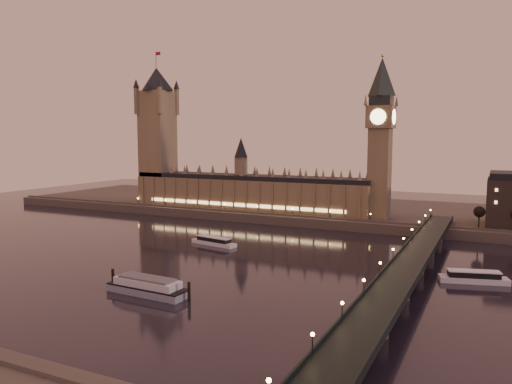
# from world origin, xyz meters

# --- Properties ---
(ground) EXTENTS (700.00, 700.00, 0.00)m
(ground) POSITION_xyz_m (0.00, 0.00, 0.00)
(ground) COLOR black
(ground) RESTS_ON ground
(far_embankment) EXTENTS (560.00, 130.00, 6.00)m
(far_embankment) POSITION_xyz_m (30.00, 165.00, 3.00)
(far_embankment) COLOR #423D35
(far_embankment) RESTS_ON ground
(palace_of_westminster) EXTENTS (180.00, 26.62, 52.00)m
(palace_of_westminster) POSITION_xyz_m (-40.12, 120.99, 21.71)
(palace_of_westminster) COLOR brown
(palace_of_westminster) RESTS_ON ground
(victoria_tower) EXTENTS (31.68, 31.68, 118.00)m
(victoria_tower) POSITION_xyz_m (-120.00, 121.00, 65.79)
(victoria_tower) COLOR brown
(victoria_tower) RESTS_ON ground
(big_ben) EXTENTS (17.68, 17.68, 104.00)m
(big_ben) POSITION_xyz_m (53.99, 120.99, 63.95)
(big_ben) COLOR brown
(big_ben) RESTS_ON ground
(westminster_bridge) EXTENTS (13.20, 260.00, 15.30)m
(westminster_bridge) POSITION_xyz_m (91.61, 0.00, 5.52)
(westminster_bridge) COLOR black
(westminster_bridge) RESTS_ON ground
(bare_tree_0) EXTENTS (6.05, 6.05, 12.29)m
(bare_tree_0) POSITION_xyz_m (115.58, 109.00, 15.18)
(bare_tree_0) COLOR black
(bare_tree_0) RESTS_ON ground
(cruise_boat_a) EXTENTS (28.39, 11.16, 4.44)m
(cruise_boat_a) POSITION_xyz_m (-15.24, 30.09, 1.96)
(cruise_boat_a) COLOR silver
(cruise_boat_a) RESTS_ON ground
(cruise_boat_b) EXTENTS (27.33, 13.40, 4.90)m
(cruise_boat_b) POSITION_xyz_m (115.42, 15.12, 2.16)
(cruise_boat_b) COLOR silver
(cruise_boat_b) RESTS_ON ground
(moored_barge) EXTENTS (37.87, 10.78, 6.95)m
(moored_barge) POSITION_xyz_m (6.50, -54.61, 2.93)
(moored_barge) COLOR gray
(moored_barge) RESTS_ON ground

